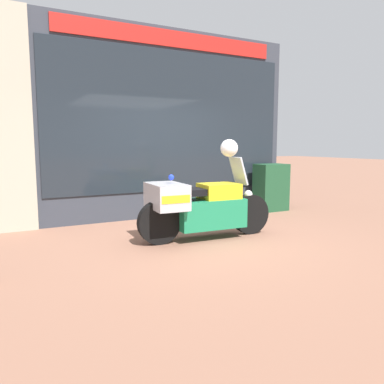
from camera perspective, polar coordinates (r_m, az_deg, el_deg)
name	(u,v)px	position (r m, az deg, el deg)	size (l,w,h in m)	color
ground_plane	(201,236)	(6.26, 1.35, -6.73)	(60.00, 60.00, 0.00)	#8E604C
shop_building	(138,124)	(7.76, -8.29, 10.27)	(6.18, 0.55, 3.84)	#333842
window_display	(168,194)	(8.09, -3.73, -0.30)	(4.98, 0.30, 1.84)	slate
paramedic_motorcycle	(199,206)	(5.94, 1.07, -2.14)	(2.31, 0.81, 1.31)	black
utility_cabinet	(271,187)	(8.74, 11.94, 0.70)	(0.71, 0.47, 1.06)	#1E4C2D
white_helmet	(229,148)	(6.11, 5.69, 6.67)	(0.28, 0.28, 0.28)	white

